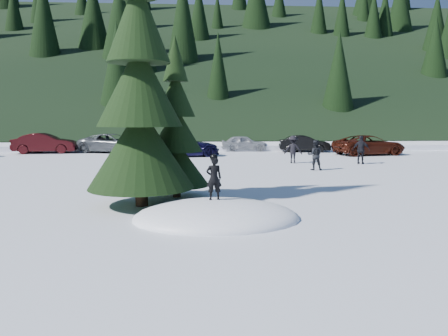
{
  "coord_description": "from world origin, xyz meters",
  "views": [
    {
      "loc": [
        -0.51,
        -11.42,
        2.73
      ],
      "look_at": [
        0.34,
        2.17,
        1.1
      ],
      "focal_mm": 35.0,
      "sensor_mm": 36.0,
      "label": 1
    }
  ],
  "objects": [
    {
      "name": "car_2",
      "position": [
        -6.76,
        21.49,
        0.7
      ],
      "size": [
        5.55,
        3.89,
        1.41
      ],
      "primitive_type": "imported",
      "rotation": [
        0.0,
        0.0,
        1.23
      ],
      "color": "#53585B",
      "rests_on": "ground"
    },
    {
      "name": "car_5",
      "position": [
        7.65,
        21.22,
        0.63
      ],
      "size": [
        3.95,
        1.77,
        1.26
      ],
      "primitive_type": "imported",
      "rotation": [
        0.0,
        0.0,
        1.45
      ],
      "color": "black",
      "rests_on": "ground"
    },
    {
      "name": "adult_0",
      "position": [
        5.44,
        10.18,
        0.76
      ],
      "size": [
        0.82,
        0.69,
        1.53
      ],
      "primitive_type": "imported",
      "rotation": [
        0.0,
        0.0,
        2.99
      ],
      "color": "black",
      "rests_on": "ground"
    },
    {
      "name": "ground",
      "position": [
        0.0,
        0.0,
        0.0
      ],
      "size": [
        200.0,
        200.0,
        0.0
      ],
      "primitive_type": "plane",
      "color": "white",
      "rests_on": "ground"
    },
    {
      "name": "spruce_tall",
      "position": [
        -2.2,
        1.8,
        3.32
      ],
      "size": [
        3.2,
        3.2,
        8.6
      ],
      "color": "black",
      "rests_on": "ground"
    },
    {
      "name": "forest_hillside",
      "position": [
        0.0,
        54.0,
        12.5
      ],
      "size": [
        200.0,
        60.0,
        25.0
      ],
      "primitive_type": null,
      "color": "black",
      "rests_on": "ground"
    },
    {
      "name": "car_6",
      "position": [
        11.54,
        18.41,
        0.69
      ],
      "size": [
        5.33,
        3.2,
        1.39
      ],
      "primitive_type": "imported",
      "rotation": [
        0.0,
        0.0,
        1.76
      ],
      "color": "#38120A",
      "rests_on": "ground"
    },
    {
      "name": "car_1",
      "position": [
        -11.62,
        21.25,
        0.73
      ],
      "size": [
        4.6,
        2.01,
        1.47
      ],
      "primitive_type": "imported",
      "rotation": [
        0.0,
        0.0,
        1.68
      ],
      "color": "black",
      "rests_on": "ground"
    },
    {
      "name": "car_4",
      "position": [
        3.15,
        22.42,
        0.61
      ],
      "size": [
        3.63,
        1.52,
        1.23
      ],
      "primitive_type": "imported",
      "rotation": [
        0.0,
        0.0,
        1.55
      ],
      "color": "#979A9F",
      "rests_on": "ground"
    },
    {
      "name": "car_3",
      "position": [
        -1.5,
        17.99,
        0.73
      ],
      "size": [
        5.4,
        3.24,
        1.47
      ],
      "primitive_type": "imported",
      "rotation": [
        0.0,
        0.0,
        1.82
      ],
      "color": "black",
      "rests_on": "ground"
    },
    {
      "name": "snow_mound",
      "position": [
        0.0,
        0.0,
        0.0
      ],
      "size": [
        4.48,
        3.52,
        0.96
      ],
      "primitive_type": "ellipsoid",
      "color": "white",
      "rests_on": "ground"
    },
    {
      "name": "adult_2",
      "position": [
        5.06,
        13.49,
        0.8
      ],
      "size": [
        1.15,
        0.84,
        1.59
      ],
      "primitive_type": "imported",
      "rotation": [
        0.0,
        0.0,
        2.87
      ],
      "color": "black",
      "rests_on": "ground"
    },
    {
      "name": "spruce_short",
      "position": [
        -1.2,
        3.2,
        2.1
      ],
      "size": [
        2.2,
        2.2,
        5.37
      ],
      "color": "black",
      "rests_on": "ground"
    },
    {
      "name": "child_skier",
      "position": [
        -0.06,
        0.18,
        1.06
      ],
      "size": [
        0.47,
        0.35,
        1.17
      ],
      "primitive_type": "imported",
      "rotation": [
        0.0,
        0.0,
        3.31
      ],
      "color": "black",
      "rests_on": "snow_mound"
    },
    {
      "name": "adult_1",
      "position": [
        8.81,
        12.76,
        0.81
      ],
      "size": [
        1.02,
        0.83,
        1.62
      ],
      "primitive_type": "imported",
      "rotation": [
        0.0,
        0.0,
        2.6
      ],
      "color": "black",
      "rests_on": "ground"
    }
  ]
}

